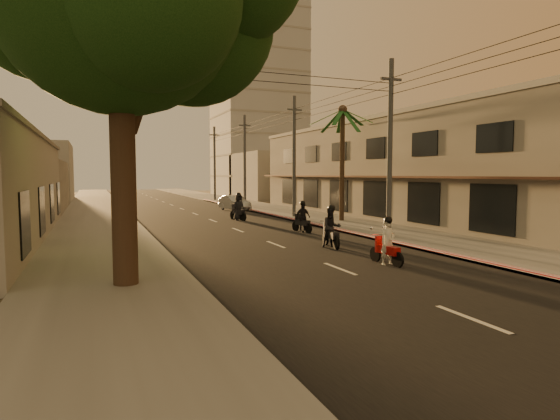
# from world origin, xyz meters

# --- Properties ---
(ground) EXTENTS (160.00, 160.00, 0.00)m
(ground) POSITION_xyz_m (0.00, 0.00, 0.00)
(ground) COLOR #383023
(ground) RESTS_ON ground
(road) EXTENTS (10.00, 140.00, 0.02)m
(road) POSITION_xyz_m (0.00, 20.00, 0.01)
(road) COLOR black
(road) RESTS_ON ground
(sidewalk_right) EXTENTS (5.00, 140.00, 0.12)m
(sidewalk_right) POSITION_xyz_m (7.50, 20.00, 0.06)
(sidewalk_right) COLOR slate
(sidewalk_right) RESTS_ON ground
(sidewalk_left) EXTENTS (5.00, 140.00, 0.12)m
(sidewalk_left) POSITION_xyz_m (-7.50, 20.00, 0.06)
(sidewalk_left) COLOR slate
(sidewalk_left) RESTS_ON ground
(curb_stripe) EXTENTS (0.20, 60.00, 0.20)m
(curb_stripe) POSITION_xyz_m (5.10, 15.00, 0.10)
(curb_stripe) COLOR red
(curb_stripe) RESTS_ON ground
(shophouse_row) EXTENTS (8.80, 34.20, 7.30)m
(shophouse_row) POSITION_xyz_m (13.95, 18.00, 3.65)
(shophouse_row) COLOR gray
(shophouse_row) RESTS_ON ground
(distant_tower) EXTENTS (12.10, 12.10, 28.00)m
(distant_tower) POSITION_xyz_m (16.00, 56.00, 14.00)
(distant_tower) COLOR #B7B5B2
(distant_tower) RESTS_ON ground
(palm_tree) EXTENTS (5.00, 5.00, 8.20)m
(palm_tree) POSITION_xyz_m (8.00, 16.00, 7.15)
(palm_tree) COLOR black
(palm_tree) RESTS_ON ground
(utility_poles) EXTENTS (1.20, 48.26, 9.00)m
(utility_poles) POSITION_xyz_m (6.20, 20.00, 6.54)
(utility_poles) COLOR #38383A
(utility_poles) RESTS_ON ground
(filler_right) EXTENTS (8.00, 14.00, 6.00)m
(filler_right) POSITION_xyz_m (14.00, 45.00, 3.00)
(filler_right) COLOR #A09B91
(filler_right) RESTS_ON ground
(filler_left_near) EXTENTS (8.00, 14.00, 4.40)m
(filler_left_near) POSITION_xyz_m (-14.00, 34.00, 2.20)
(filler_left_near) COLOR #A09B91
(filler_left_near) RESTS_ON ground
(filler_left_far) EXTENTS (8.00, 14.00, 7.00)m
(filler_left_far) POSITION_xyz_m (-14.00, 52.00, 3.50)
(filler_left_far) COLOR #A09B91
(filler_left_far) RESTS_ON ground
(scooter_red) EXTENTS (0.72, 1.80, 1.77)m
(scooter_red) POSITION_xyz_m (1.97, 2.06, 0.78)
(scooter_red) COLOR black
(scooter_red) RESTS_ON ground
(scooter_mid_a) EXTENTS (1.06, 1.95, 1.93)m
(scooter_mid_a) POSITION_xyz_m (1.98, 6.31, 0.87)
(scooter_mid_a) COLOR black
(scooter_mid_a) RESTS_ON ground
(scooter_mid_b) EXTENTS (1.14, 1.81, 1.79)m
(scooter_mid_b) POSITION_xyz_m (3.10, 11.77, 0.81)
(scooter_mid_b) COLOR black
(scooter_mid_b) RESTS_ON ground
(scooter_far_a) EXTENTS (1.21, 1.98, 1.99)m
(scooter_far_a) POSITION_xyz_m (1.75, 19.59, 0.90)
(scooter_far_a) COLOR black
(scooter_far_a) RESTS_ON ground
(parked_car) EXTENTS (2.67, 4.53, 1.35)m
(parked_car) POSITION_xyz_m (4.04, 28.36, 0.68)
(parked_car) COLOR #A5A9AD
(parked_car) RESTS_ON ground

